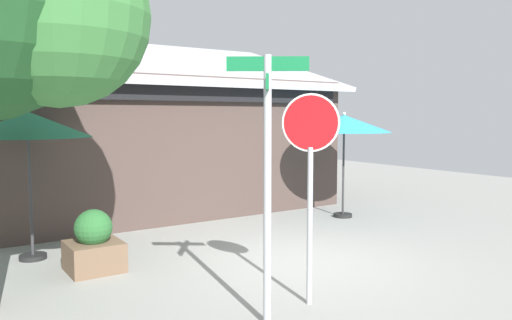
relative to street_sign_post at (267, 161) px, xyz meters
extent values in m
cube|color=gray|center=(1.81, 1.76, -1.95)|extent=(28.00, 28.00, 0.10)
cube|color=#473833|center=(1.89, 7.68, -0.25)|extent=(8.49, 4.54, 3.29)
cube|color=#B7BABF|center=(1.89, 7.53, 1.90)|extent=(8.99, 5.08, 1.54)
cube|color=black|center=(1.89, 5.35, 1.04)|extent=(7.89, 0.16, 0.44)
cylinder|color=#A8AAB2|center=(0.00, 0.00, -0.36)|extent=(0.09, 0.09, 3.08)
cube|color=#116B38|center=(0.00, 0.00, 1.08)|extent=(0.76, 0.56, 0.16)
cube|color=#116B38|center=(0.00, 0.00, 0.86)|extent=(0.56, 0.76, 0.16)
cube|color=white|center=(-0.39, 0.28, 1.08)|extent=(0.07, 0.06, 0.16)
cylinder|color=#A8AAB2|center=(0.81, 0.21, -0.89)|extent=(0.07, 0.07, 2.01)
cylinder|color=white|center=(0.81, 0.21, 0.42)|extent=(0.49, 0.55, 0.73)
cylinder|color=red|center=(0.81, 0.21, 0.42)|extent=(0.47, 0.52, 0.68)
cylinder|color=black|center=(-1.74, 4.35, -1.86)|extent=(0.44, 0.44, 0.08)
cylinder|color=#333335|center=(-1.74, 4.35, -0.85)|extent=(0.05, 0.05, 2.10)
cone|color=#1E724C|center=(-1.74, 4.35, 0.37)|extent=(2.04, 2.04, 0.43)
sphere|color=silver|center=(-1.74, 4.35, 0.61)|extent=(0.08, 0.08, 0.08)
cylinder|color=black|center=(5.06, 4.04, -1.86)|extent=(0.44, 0.44, 0.08)
cylinder|color=#333335|center=(5.06, 4.04, -0.86)|extent=(0.05, 0.05, 2.07)
cone|color=#2D99BC|center=(5.06, 4.04, 0.32)|extent=(2.20, 2.20, 0.40)
sphere|color=silver|center=(5.06, 4.04, 0.55)|extent=(0.08, 0.08, 0.08)
sphere|color=#387538|center=(-1.79, 1.91, 1.74)|extent=(2.28, 2.28, 2.28)
cube|color=brown|center=(-1.07, 3.14, -1.67)|extent=(0.80, 0.80, 0.46)
sphere|color=#28602D|center=(-1.07, 3.14, -1.22)|extent=(0.58, 0.58, 0.58)
camera|label=1|loc=(-3.25, -4.61, 0.51)|focal=35.34mm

